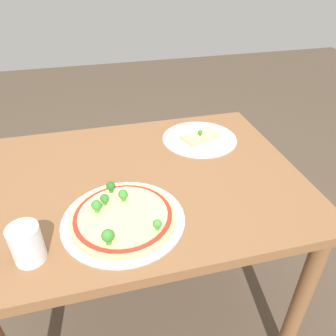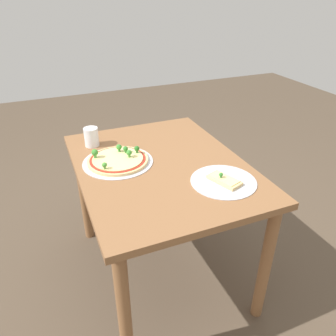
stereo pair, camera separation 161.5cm
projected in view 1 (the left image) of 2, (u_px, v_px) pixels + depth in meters
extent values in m
plane|color=brown|center=(151.00, 304.00, 1.61)|extent=(8.00, 8.00, 0.00)
cube|color=brown|center=(144.00, 181.00, 1.18)|extent=(1.12, 0.85, 0.04)
cylinder|color=brown|center=(224.00, 185.00, 1.79)|extent=(0.06, 0.06, 0.74)
cylinder|color=brown|center=(33.00, 216.00, 1.59)|extent=(0.06, 0.06, 0.74)
cylinder|color=brown|center=(300.00, 302.00, 1.21)|extent=(0.06, 0.06, 0.74)
cylinder|color=silver|center=(123.00, 219.00, 0.99)|extent=(0.37, 0.37, 0.00)
cylinder|color=#E5C17F|center=(123.00, 217.00, 0.98)|extent=(0.32, 0.32, 0.01)
cylinder|color=#A82D1E|center=(123.00, 215.00, 0.98)|extent=(0.29, 0.29, 0.00)
cylinder|color=#F4DB8E|center=(123.00, 215.00, 0.98)|extent=(0.27, 0.27, 0.00)
sphere|color=#3D8933|center=(123.00, 194.00, 1.01)|extent=(0.03, 0.03, 0.03)
cylinder|color=#488E3A|center=(124.00, 199.00, 1.02)|extent=(0.01, 0.01, 0.01)
sphere|color=#479338|center=(157.00, 224.00, 0.91)|extent=(0.03, 0.03, 0.03)
cylinder|color=#51973E|center=(157.00, 228.00, 0.92)|extent=(0.01, 0.01, 0.01)
sphere|color=#286B23|center=(111.00, 186.00, 1.05)|extent=(0.03, 0.03, 0.03)
cylinder|color=#37742D|center=(111.00, 190.00, 1.06)|extent=(0.01, 0.01, 0.01)
sphere|color=#3D8933|center=(108.00, 236.00, 0.86)|extent=(0.03, 0.03, 0.03)
cylinder|color=#488E3A|center=(109.00, 242.00, 0.87)|extent=(0.02, 0.02, 0.02)
sphere|color=#337A2D|center=(104.00, 198.00, 1.00)|extent=(0.03, 0.03, 0.03)
cylinder|color=#3F8136|center=(105.00, 203.00, 1.01)|extent=(0.01, 0.01, 0.01)
sphere|color=#3D8933|center=(96.00, 205.00, 0.97)|extent=(0.03, 0.03, 0.03)
cylinder|color=#488E3A|center=(97.00, 210.00, 0.98)|extent=(0.01, 0.01, 0.01)
cylinder|color=silver|center=(199.00, 139.00, 1.40)|extent=(0.32, 0.32, 0.00)
cube|color=#E5C17F|center=(201.00, 136.00, 1.39)|extent=(0.18, 0.13, 0.02)
cube|color=#F4DB8E|center=(201.00, 134.00, 1.39)|extent=(0.15, 0.11, 0.00)
sphere|color=#337A2D|center=(200.00, 132.00, 1.36)|extent=(0.02, 0.02, 0.02)
cylinder|color=#3F8136|center=(200.00, 135.00, 1.37)|extent=(0.01, 0.01, 0.01)
cylinder|color=white|center=(27.00, 244.00, 0.84)|extent=(0.08, 0.08, 0.11)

